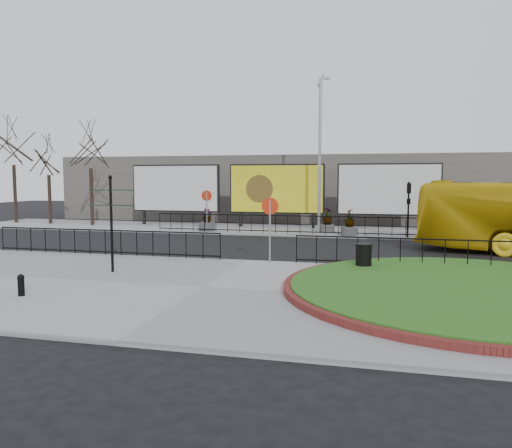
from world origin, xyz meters
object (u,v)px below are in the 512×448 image
(billboard_mid, at_px, (276,189))
(planter_a, at_px, (207,223))
(planter_c, at_px, (349,225))
(fingerpost_sign, at_px, (111,214))
(bollard, at_px, (21,284))
(planter_b, at_px, (327,221))
(lamp_post, at_px, (320,152))
(litter_bin, at_px, (364,258))

(billboard_mid, bearing_deg, planter_a, -139.40)
(planter_c, bearing_deg, fingerpost_sign, -119.25)
(bollard, height_order, planter_b, planter_b)
(fingerpost_sign, height_order, bollard, fingerpost_sign)
(lamp_post, height_order, litter_bin, lamp_post)
(fingerpost_sign, bearing_deg, litter_bin, 14.03)
(bollard, xyz_separation_m, planter_a, (-0.73, 17.06, 0.13))
(litter_bin, relative_size, planter_c, 0.64)
(bollard, relative_size, planter_b, 0.40)
(litter_bin, height_order, planter_b, planter_b)
(lamp_post, bearing_deg, planter_b, -0.00)
(planter_a, distance_m, planter_c, 8.56)
(bollard, relative_size, planter_a, 0.43)
(billboard_mid, xyz_separation_m, planter_b, (3.50, -1.97, -1.86))
(planter_b, bearing_deg, lamp_post, 180.00)
(lamp_post, height_order, bollard, lamp_post)
(bollard, bearing_deg, planter_c, 64.81)
(billboard_mid, relative_size, planter_c, 4.10)
(lamp_post, relative_size, bollard, 15.45)
(fingerpost_sign, relative_size, bollard, 5.51)
(bollard, height_order, litter_bin, litter_bin)
(bollard, distance_m, litter_bin, 10.68)
(fingerpost_sign, bearing_deg, planter_c, 60.66)
(planter_b, bearing_deg, litter_bin, -78.60)
(planter_b, bearing_deg, billboard_mid, 150.61)
(billboard_mid, relative_size, planter_b, 4.16)
(planter_c, bearing_deg, litter_bin, -84.11)
(planter_b, relative_size, planter_c, 0.98)
(litter_bin, relative_size, planter_b, 0.65)
(lamp_post, distance_m, planter_b, 4.11)
(lamp_post, relative_size, planter_c, 6.10)
(litter_bin, xyz_separation_m, planter_b, (-2.50, 12.39, 0.13))
(billboard_mid, bearing_deg, planter_b, -29.39)
(bollard, bearing_deg, planter_b, 70.55)
(bollard, height_order, planter_a, planter_a)
(planter_a, relative_size, planter_c, 0.91)
(lamp_post, distance_m, fingerpost_sign, 15.68)
(litter_bin, xyz_separation_m, planter_a, (-9.67, 11.22, -0.03))
(bollard, bearing_deg, litter_bin, 33.17)
(litter_bin, height_order, planter_c, planter_c)
(fingerpost_sign, distance_m, litter_bin, 8.72)
(planter_b, bearing_deg, planter_c, -49.10)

